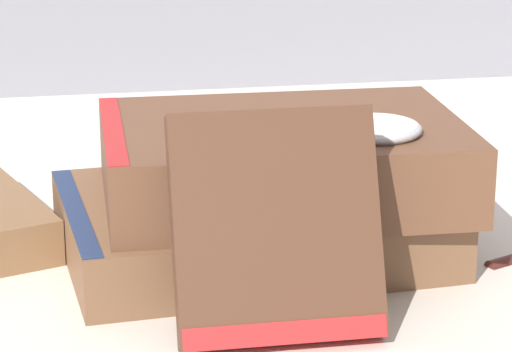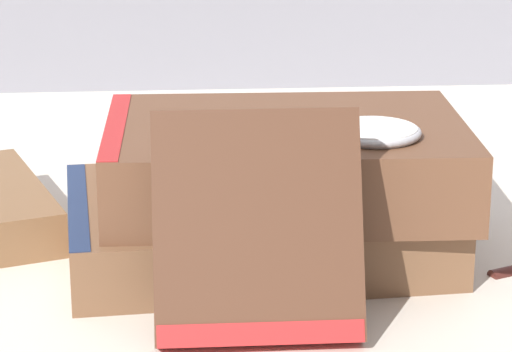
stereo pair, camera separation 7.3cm
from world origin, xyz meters
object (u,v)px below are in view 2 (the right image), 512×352
(book_flat_bottom, at_px, (247,225))
(book_flat_top, at_px, (277,161))
(book_leaning_front, at_px, (251,237))
(pocket_watch, at_px, (374,132))
(reading_glasses, at_px, (223,185))

(book_flat_bottom, bearing_deg, book_flat_top, -25.38)
(book_flat_top, relative_size, book_leaning_front, 1.84)
(pocket_watch, height_order, reading_glasses, pocket_watch)
(pocket_watch, bearing_deg, book_flat_bottom, 150.65)
(pocket_watch, bearing_deg, reading_glasses, 115.38)
(book_leaning_front, height_order, reading_glasses, book_leaning_front)
(reading_glasses, bearing_deg, book_flat_top, -59.99)
(book_flat_bottom, distance_m, book_flat_top, 0.05)
(book_flat_bottom, xyz_separation_m, pocket_watch, (0.07, -0.04, 0.07))
(book_flat_bottom, height_order, pocket_watch, pocket_watch)
(book_leaning_front, xyz_separation_m, reading_glasses, (-0.00, 0.25, -0.05))
(book_flat_bottom, xyz_separation_m, reading_glasses, (-0.01, 0.13, -0.02))
(book_leaning_front, bearing_deg, book_flat_bottom, 87.63)
(book_leaning_front, bearing_deg, book_flat_top, 78.16)
(book_flat_bottom, height_order, reading_glasses, book_flat_bottom)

